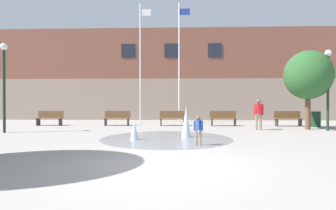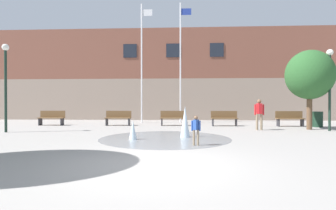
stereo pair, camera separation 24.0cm
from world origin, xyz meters
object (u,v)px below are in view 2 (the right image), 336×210
(flagpole_right, at_px, (181,59))
(adult_in_red, at_px, (259,112))
(trash_can, at_px, (318,119))
(park_bench_under_left_flagpole, at_px, (118,118))
(lamp_post_right_lane, at_px, (330,78))
(park_bench_under_right_flagpole, at_px, (224,118))
(park_bench_center, at_px, (173,118))
(child_with_pink_shirt, at_px, (196,128))
(lamp_post_left_lane, at_px, (6,75))
(park_bench_far_left, at_px, (52,118))
(street_tree_near_building, at_px, (310,75))
(flagpole_left, at_px, (142,60))
(park_bench_far_right, at_px, (290,118))

(flagpole_right, bearing_deg, adult_in_red, -48.55)
(adult_in_red, distance_m, trash_can, 4.36)
(park_bench_under_left_flagpole, bearing_deg, flagpole_right, 30.21)
(park_bench_under_left_flagpole, relative_size, lamp_post_right_lane, 0.39)
(park_bench_under_right_flagpole, xyz_separation_m, flagpole_right, (-2.65, 2.27, 3.96))
(park_bench_center, height_order, adult_in_red, adult_in_red)
(child_with_pink_shirt, bearing_deg, lamp_post_left_lane, 100.97)
(park_bench_under_right_flagpole, height_order, adult_in_red, adult_in_red)
(park_bench_far_left, distance_m, park_bench_under_left_flagpole, 4.20)
(park_bench_under_right_flagpole, relative_size, street_tree_near_building, 0.38)
(park_bench_center, distance_m, flagpole_left, 5.05)
(park_bench_under_left_flagpole, distance_m, park_bench_far_right, 10.40)
(child_with_pink_shirt, bearing_deg, park_bench_far_right, -7.57)
(flagpole_left, bearing_deg, child_with_pink_shirt, -71.28)
(child_with_pink_shirt, xyz_separation_m, flagpole_right, (-0.53, 9.64, 3.86))
(lamp_post_left_lane, bearing_deg, street_tree_near_building, 7.88)
(street_tree_near_building, bearing_deg, park_bench_under_left_flagpole, 169.79)
(child_with_pink_shirt, distance_m, lamp_post_right_lane, 8.70)
(park_bench_under_left_flagpole, distance_m, flagpole_left, 4.70)
(park_bench_center, relative_size, trash_can, 1.78)
(park_bench_under_left_flagpole, bearing_deg, trash_can, -2.14)
(lamp_post_right_lane, relative_size, street_tree_near_building, 0.98)
(park_bench_under_left_flagpole, xyz_separation_m, park_bench_far_right, (10.40, -0.08, 0.00))
(child_with_pink_shirt, height_order, lamp_post_right_lane, lamp_post_right_lane)
(flagpole_left, bearing_deg, park_bench_far_right, -14.23)
(flagpole_left, bearing_deg, flagpole_right, 0.00)
(child_with_pink_shirt, xyz_separation_m, flagpole_left, (-3.27, 9.64, 3.85))
(park_bench_far_left, distance_m, park_bench_under_right_flagpole, 10.73)
(park_bench_under_left_flagpole, relative_size, flagpole_right, 0.19)
(lamp_post_right_lane, bearing_deg, park_bench_far_left, 171.01)
(flagpole_left, xyz_separation_m, trash_can, (10.69, -2.71, -3.98))
(park_bench_center, bearing_deg, child_with_pink_shirt, -82.40)
(park_bench_far_right, distance_m, lamp_post_left_lane, 15.52)
(park_bench_far_left, xyz_separation_m, park_bench_under_right_flagpole, (10.73, 0.09, 0.00))
(adult_in_red, height_order, trash_can, adult_in_red)
(adult_in_red, xyz_separation_m, lamp_post_right_lane, (3.41, -0.22, 1.72))
(park_bench_far_left, relative_size, park_bench_under_left_flagpole, 1.00)
(flagpole_left, distance_m, street_tree_near_building, 10.52)
(park_bench_far_left, bearing_deg, trash_can, -1.24)
(flagpole_left, distance_m, lamp_post_left_lane, 8.58)
(park_bench_center, height_order, lamp_post_left_lane, lamp_post_left_lane)
(lamp_post_right_lane, bearing_deg, flagpole_left, 154.72)
(child_with_pink_shirt, relative_size, flagpole_right, 0.12)
(park_bench_center, distance_m, lamp_post_right_lane, 8.64)
(park_bench_under_right_flagpole, height_order, trash_can, park_bench_under_right_flagpole)
(park_bench_under_right_flagpole, relative_size, flagpole_right, 0.19)
(flagpole_right, relative_size, lamp_post_right_lane, 2.05)
(adult_in_red, bearing_deg, child_with_pink_shirt, 140.07)
(lamp_post_right_lane, bearing_deg, child_with_pink_shirt, -145.19)
(park_bench_under_right_flagpole, height_order, lamp_post_right_lane, lamp_post_right_lane)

